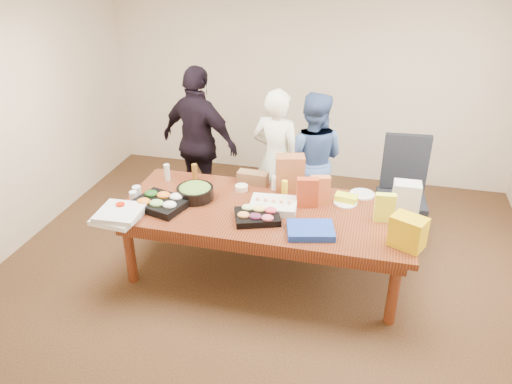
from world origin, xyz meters
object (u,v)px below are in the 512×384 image
(office_chair, at_px, (402,197))
(person_right, at_px, (312,160))
(conference_table, at_px, (265,242))
(salad_bowl, at_px, (195,193))
(person_center, at_px, (276,160))
(sheet_cake, at_px, (273,205))

(office_chair, xyz_separation_m, person_right, (-1.03, 0.25, 0.22))
(conference_table, relative_size, office_chair, 2.42)
(office_chair, height_order, salad_bowl, office_chair)
(person_center, bearing_deg, person_right, -144.01)
(office_chair, xyz_separation_m, sheet_cake, (-1.23, -0.88, 0.21))
(person_center, height_order, sheet_cake, person_center)
(person_right, height_order, sheet_cake, person_right)
(sheet_cake, distance_m, salad_bowl, 0.80)
(office_chair, distance_m, person_center, 1.43)
(conference_table, distance_m, person_center, 1.10)
(conference_table, height_order, person_right, person_right)
(conference_table, bearing_deg, person_center, 95.81)
(salad_bowl, bearing_deg, sheet_cake, -1.71)
(sheet_cake, bearing_deg, conference_table, -170.78)
(salad_bowl, bearing_deg, person_right, 47.83)
(conference_table, xyz_separation_m, office_chair, (1.30, 0.90, 0.20))
(conference_table, relative_size, person_center, 1.70)
(office_chair, height_order, person_center, person_center)
(conference_table, xyz_separation_m, person_right, (0.28, 1.15, 0.42))
(office_chair, bearing_deg, conference_table, -149.85)
(person_center, bearing_deg, salad_bowl, 71.36)
(sheet_cake, bearing_deg, salad_bowl, 173.42)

